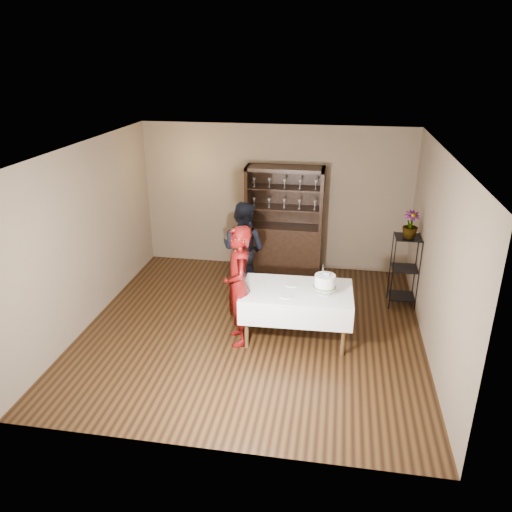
% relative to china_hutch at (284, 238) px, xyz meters
% --- Properties ---
extents(floor, '(5.00, 5.00, 0.00)m').
position_rel_china_hutch_xyz_m(floor, '(-0.20, -2.25, -0.66)').
color(floor, black).
rests_on(floor, ground).
extents(ceiling, '(5.00, 5.00, 0.00)m').
position_rel_china_hutch_xyz_m(ceiling, '(-0.20, -2.25, 2.04)').
color(ceiling, silver).
rests_on(ceiling, back_wall).
extents(back_wall, '(5.00, 0.02, 2.70)m').
position_rel_china_hutch_xyz_m(back_wall, '(-0.20, 0.25, 0.69)').
color(back_wall, brown).
rests_on(back_wall, floor).
extents(wall_left, '(0.02, 5.00, 2.70)m').
position_rel_china_hutch_xyz_m(wall_left, '(-2.70, -2.25, 0.69)').
color(wall_left, brown).
rests_on(wall_left, floor).
extents(wall_right, '(0.02, 5.00, 2.70)m').
position_rel_china_hutch_xyz_m(wall_right, '(2.30, -2.25, 0.69)').
color(wall_right, brown).
rests_on(wall_right, floor).
extents(china_hutch, '(1.40, 0.48, 2.00)m').
position_rel_china_hutch_xyz_m(china_hutch, '(0.00, 0.00, 0.00)').
color(china_hutch, black).
rests_on(china_hutch, floor).
extents(plant_etagere, '(0.42, 0.42, 1.20)m').
position_rel_china_hutch_xyz_m(plant_etagere, '(2.08, -1.05, -0.01)').
color(plant_etagere, black).
rests_on(plant_etagere, floor).
extents(cake_table, '(1.58, 1.00, 0.78)m').
position_rel_china_hutch_xyz_m(cake_table, '(0.46, -2.38, -0.07)').
color(cake_table, silver).
rests_on(cake_table, floor).
extents(woman, '(0.60, 0.74, 1.75)m').
position_rel_china_hutch_xyz_m(woman, '(-0.33, -2.60, 0.21)').
color(woman, '#3C0505').
rests_on(woman, floor).
extents(man, '(0.97, 0.87, 1.64)m').
position_rel_china_hutch_xyz_m(man, '(-0.56, -1.10, 0.16)').
color(man, black).
rests_on(man, floor).
extents(cake, '(0.38, 0.38, 0.44)m').
position_rel_china_hutch_xyz_m(cake, '(0.85, -2.44, 0.29)').
color(cake, white).
rests_on(cake, cake_table).
extents(plate_near, '(0.21, 0.21, 0.01)m').
position_rel_china_hutch_xyz_m(plate_near, '(0.33, -2.61, 0.12)').
color(plate_near, white).
rests_on(plate_near, cake_table).
extents(plate_far, '(0.25, 0.25, 0.01)m').
position_rel_china_hutch_xyz_m(plate_far, '(0.36, -2.24, 0.12)').
color(plate_far, white).
rests_on(plate_far, cake_table).
extents(potted_plant, '(0.28, 0.28, 0.43)m').
position_rel_china_hutch_xyz_m(potted_plant, '(2.09, -1.08, 0.74)').
color(potted_plant, '#477035').
rests_on(potted_plant, plant_etagere).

